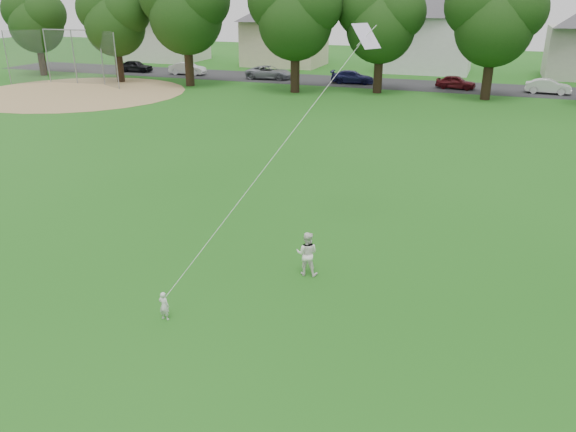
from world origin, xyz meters
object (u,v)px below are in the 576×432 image
(older_boy, at_px, (307,254))
(baseball_backstop, at_px, (71,58))
(toddler, at_px, (164,306))
(kite, at_px, (275,155))

(older_boy, xyz_separation_m, baseball_backstop, (-32.09, 28.64, 1.71))
(toddler, height_order, kite, kite)
(toddler, bearing_deg, older_boy, -124.63)
(baseball_backstop, bearing_deg, kite, -42.59)
(older_boy, bearing_deg, kite, -12.06)
(toddler, xyz_separation_m, baseball_backstop, (-29.38, 32.32, 1.99))
(older_boy, bearing_deg, baseball_backstop, -48.53)
(toddler, distance_m, baseball_backstop, 43.72)
(older_boy, bearing_deg, toddler, 46.75)
(toddler, xyz_separation_m, older_boy, (2.72, 3.67, 0.29))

